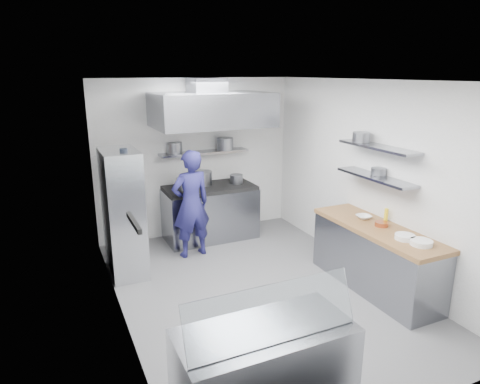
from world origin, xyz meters
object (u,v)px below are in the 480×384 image
chef (191,204)px  gas_range (210,214)px  display_case (264,373)px  wire_rack (123,213)px

chef → gas_range: bearing=-138.9°
display_case → wire_rack: bearing=99.7°
chef → display_case: size_ratio=1.16×
gas_range → wire_rack: (-1.63, -0.77, 0.48)m
wire_rack → display_case: bearing=-80.3°
wire_rack → chef: bearing=8.8°
display_case → gas_range: bearing=75.5°
wire_rack → display_case: (0.57, -3.33, -0.50)m
gas_range → chef: 0.91m
wire_rack → display_case: 3.42m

